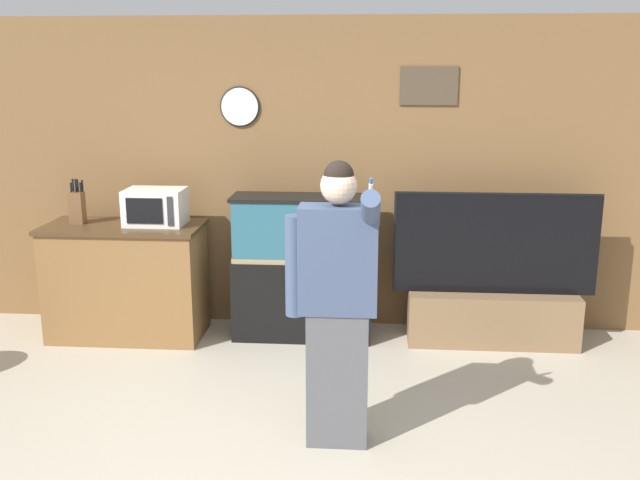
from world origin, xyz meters
name	(u,v)px	position (x,y,z in m)	size (l,w,h in m)	color
wall_back_paneled	(320,175)	(0.00, 2.57, 1.30)	(10.00, 0.08, 2.60)	brown
counter_island	(127,281)	(-1.57, 2.10, 0.48)	(1.28, 0.63, 0.95)	brown
microwave	(156,207)	(-1.30, 2.14, 1.10)	(0.47, 0.34, 0.29)	white
knife_block	(77,207)	(-1.95, 2.13, 1.09)	(0.11, 0.10, 0.37)	brown
aquarium_on_stand	(302,268)	(-0.12, 2.19, 0.60)	(1.14, 0.39, 1.19)	black
tv_on_stand	(493,300)	(1.43, 2.18, 0.36)	(1.62, 0.40, 1.24)	brown
person_standing	(336,302)	(0.25, 0.50, 0.89)	(0.54, 0.40, 1.70)	#515156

